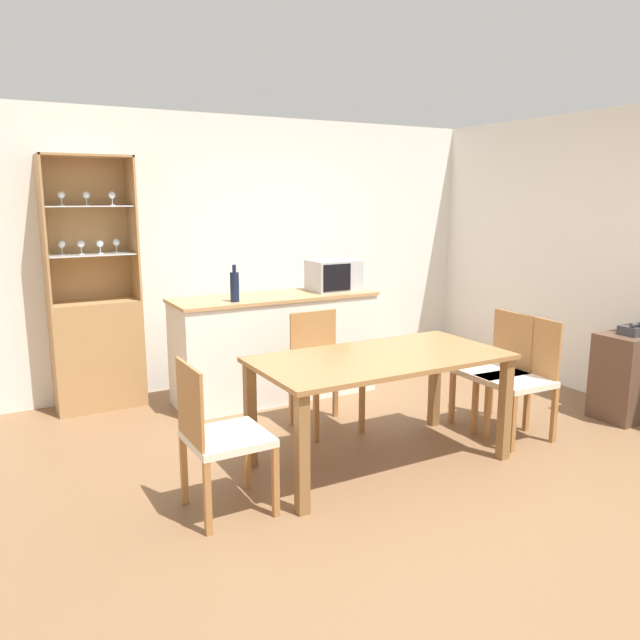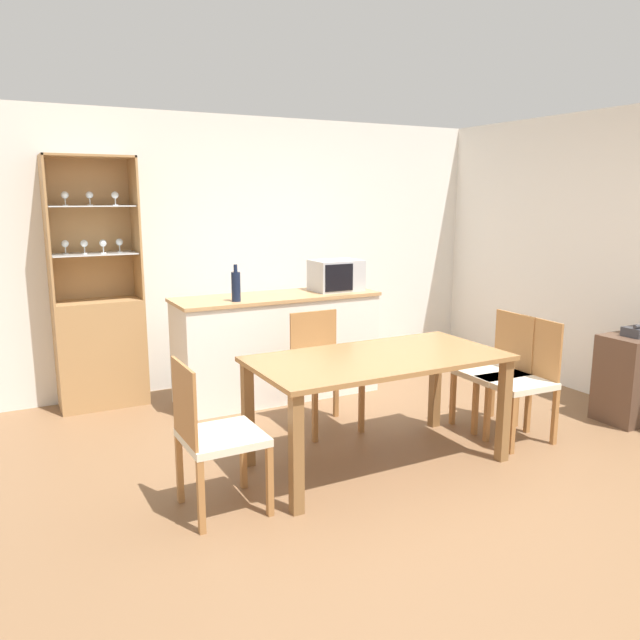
% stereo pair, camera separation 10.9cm
% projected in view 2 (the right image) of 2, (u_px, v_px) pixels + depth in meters
% --- Properties ---
extents(ground_plane, '(18.00, 18.00, 0.00)m').
position_uv_depth(ground_plane, '(400.00, 476.00, 4.08)').
color(ground_plane, brown).
extents(wall_back, '(6.80, 0.06, 2.55)m').
position_uv_depth(wall_back, '(248.00, 251.00, 6.12)').
color(wall_back, white).
rests_on(wall_back, ground_plane).
extents(wall_right, '(0.06, 4.60, 2.55)m').
position_uv_depth(wall_right, '(634.00, 260.00, 5.28)').
color(wall_right, white).
rests_on(wall_right, ground_plane).
extents(kitchen_counter, '(1.84, 0.60, 0.94)m').
position_uv_depth(kitchen_counter, '(277.00, 346.00, 5.65)').
color(kitchen_counter, white).
rests_on(kitchen_counter, ground_plane).
extents(display_cabinet, '(0.73, 0.37, 2.13)m').
position_uv_depth(display_cabinet, '(100.00, 334.00, 5.39)').
color(display_cabinet, tan).
rests_on(display_cabinet, ground_plane).
extents(dining_table, '(1.70, 0.87, 0.76)m').
position_uv_depth(dining_table, '(378.00, 371.00, 4.18)').
color(dining_table, olive).
rests_on(dining_table, ground_plane).
extents(dining_chair_side_left_near, '(0.45, 0.45, 0.91)m').
position_uv_depth(dining_chair_side_left_near, '(214.00, 435.00, 3.55)').
color(dining_chair_side_left_near, beige).
rests_on(dining_chair_side_left_near, ground_plane).
extents(dining_chair_head_far, '(0.45, 0.45, 0.91)m').
position_uv_depth(dining_chair_head_far, '(323.00, 370.00, 4.89)').
color(dining_chair_head_far, beige).
rests_on(dining_chair_head_far, ground_plane).
extents(dining_chair_side_right_far, '(0.46, 0.46, 0.91)m').
position_uv_depth(dining_chair_side_right_far, '(496.00, 371.00, 4.87)').
color(dining_chair_side_right_far, beige).
rests_on(dining_chair_side_right_far, ground_plane).
extents(dining_chair_side_right_near, '(0.46, 0.46, 0.91)m').
position_uv_depth(dining_chair_side_right_near, '(521.00, 379.00, 4.65)').
color(dining_chair_side_right_near, beige).
rests_on(dining_chair_side_right_near, ground_plane).
extents(microwave, '(0.45, 0.34, 0.28)m').
position_uv_depth(microwave, '(336.00, 275.00, 5.80)').
color(microwave, '#B7BABF').
rests_on(microwave, kitchen_counter).
extents(wine_bottle, '(0.08, 0.08, 0.31)m').
position_uv_depth(wine_bottle, '(236.00, 286.00, 5.19)').
color(wine_bottle, '#141E38').
rests_on(wine_bottle, kitchen_counter).
extents(side_cabinet, '(0.53, 0.38, 0.71)m').
position_uv_depth(side_cabinet, '(633.00, 378.00, 5.06)').
color(side_cabinet, brown).
rests_on(side_cabinet, ground_plane).
extents(telephone, '(0.20, 0.17, 0.11)m').
position_uv_depth(telephone, '(638.00, 331.00, 4.96)').
color(telephone, '#38383D').
rests_on(telephone, side_cabinet).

